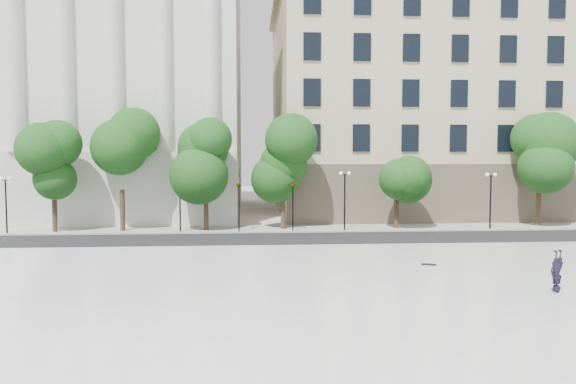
# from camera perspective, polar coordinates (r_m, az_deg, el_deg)

# --- Properties ---
(ground) EXTENTS (160.00, 160.00, 0.00)m
(ground) POSITION_cam_1_polar(r_m,az_deg,el_deg) (19.78, -0.85, -13.36)
(ground) COLOR #B3B0A9
(ground) RESTS_ON ground
(plaza) EXTENTS (44.00, 22.00, 0.45)m
(plaza) POSITION_cam_1_polar(r_m,az_deg,el_deg) (22.60, -1.27, -10.55)
(plaza) COLOR white
(plaza) RESTS_ON ground
(street) EXTENTS (60.00, 8.00, 0.02)m
(street) POSITION_cam_1_polar(r_m,az_deg,el_deg) (37.33, -2.36, -5.08)
(street) COLOR black
(street) RESTS_ON ground
(far_sidewalk) EXTENTS (60.00, 4.00, 0.12)m
(far_sidewalk) POSITION_cam_1_polar(r_m,az_deg,el_deg) (43.26, -2.59, -3.76)
(far_sidewalk) COLOR #B3B0A5
(far_sidewalk) RESTS_ON ground
(building_west) EXTENTS (31.50, 27.65, 25.60)m
(building_west) POSITION_cam_1_polar(r_m,az_deg,el_deg) (60.02, -19.72, 10.45)
(building_west) COLOR silver
(building_west) RESTS_ON ground
(building_east) EXTENTS (36.00, 26.15, 23.00)m
(building_east) POSITION_cam_1_polar(r_m,az_deg,el_deg) (61.69, 16.16, 8.72)
(building_east) COLOR beige
(building_east) RESTS_ON ground
(traffic_light_west) EXTENTS (0.68, 1.82, 4.22)m
(traffic_light_west) POSITION_cam_1_polar(r_m,az_deg,el_deg) (41.22, -5.03, 0.94)
(traffic_light_west) COLOR black
(traffic_light_west) RESTS_ON ground
(traffic_light_east) EXTENTS (0.62, 1.83, 4.22)m
(traffic_light_east) POSITION_cam_1_polar(r_m,az_deg,el_deg) (41.34, 0.50, 0.98)
(traffic_light_east) COLOR black
(traffic_light_east) RESTS_ON ground
(person_lying) EXTENTS (1.24, 1.77, 0.45)m
(person_lying) POSITION_cam_1_polar(r_m,az_deg,el_deg) (24.62, 25.59, -8.65)
(person_lying) COLOR black
(person_lying) RESTS_ON plaza
(skateboard) EXTENTS (0.71, 0.36, 0.07)m
(skateboard) POSITION_cam_1_polar(r_m,az_deg,el_deg) (28.30, 14.10, -7.15)
(skateboard) COLOR black
(skateboard) RESTS_ON plaza
(street_trees) EXTENTS (41.09, 4.81, 7.74)m
(street_trees) POSITION_cam_1_polar(r_m,az_deg,el_deg) (42.47, -0.19, 3.28)
(street_trees) COLOR #382619
(street_trees) RESTS_ON ground
(lamp_posts) EXTENTS (36.72, 0.28, 4.52)m
(lamp_posts) POSITION_cam_1_polar(r_m,az_deg,el_deg) (41.56, -2.73, 0.02)
(lamp_posts) COLOR black
(lamp_posts) RESTS_ON ground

